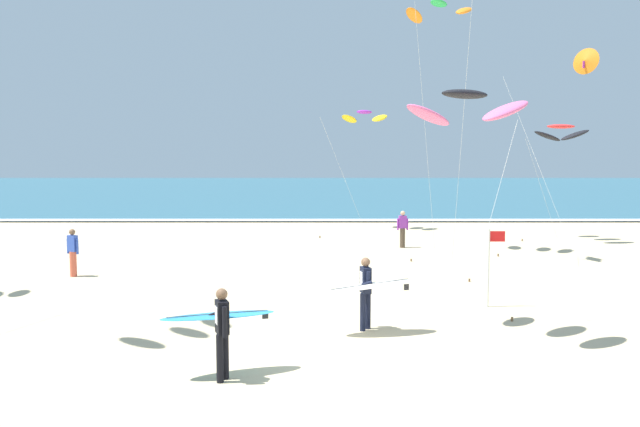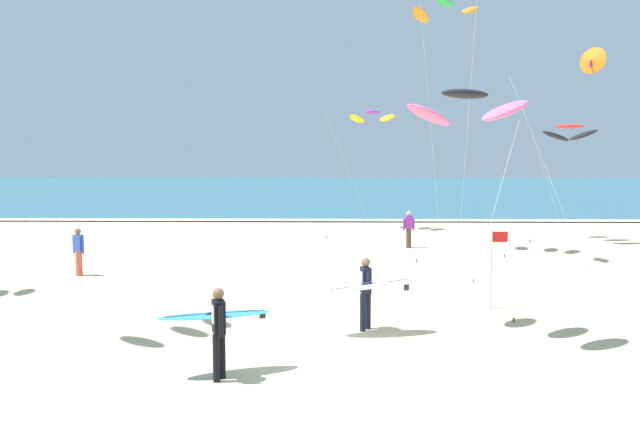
% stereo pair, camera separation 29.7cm
% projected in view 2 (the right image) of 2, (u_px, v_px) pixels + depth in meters
% --- Properties ---
extents(ground_plane, '(160.00, 160.00, 0.00)m').
position_uv_depth(ground_plane, '(360.00, 361.00, 13.09)').
color(ground_plane, '#D1BA8E').
extents(ocean_water, '(160.00, 60.00, 0.08)m').
position_uv_depth(ocean_water, '(338.00, 190.00, 68.35)').
color(ocean_water, '#2D6075').
rests_on(ocean_water, ground).
extents(shoreline_foam, '(160.00, 1.21, 0.01)m').
position_uv_depth(shoreline_foam, '(342.00, 220.00, 38.79)').
color(shoreline_foam, white).
rests_on(shoreline_foam, ocean_water).
extents(surfer_lead, '(2.14, 1.11, 1.71)m').
position_uv_depth(surfer_lead, '(367.00, 287.00, 15.08)').
color(surfer_lead, black).
rests_on(surfer_lead, ground).
extents(surfer_trailing, '(2.19, 1.21, 1.71)m').
position_uv_depth(surfer_trailing, '(217.00, 322.00, 12.08)').
color(surfer_trailing, black).
rests_on(surfer_trailing, ground).
extents(kite_arc_emerald_mid, '(2.93, 3.80, 10.16)m').
position_uv_depth(kite_arc_emerald_mid, '(445.00, 10.00, 26.40)').
color(kite_arc_emerald_mid, orange).
rests_on(kite_arc_emerald_mid, ground).
extents(kite_delta_amber_far, '(2.67, 2.88, 7.75)m').
position_uv_depth(kite_delta_amber_far, '(591.00, 62.00, 22.78)').
color(kite_delta_amber_far, orange).
rests_on(kite_delta_amber_far, ground).
extents(kite_arc_violet_high, '(3.73, 4.91, 6.28)m').
position_uv_depth(kite_arc_violet_high, '(372.00, 116.00, 34.58)').
color(kite_arc_violet_high, yellow).
rests_on(kite_arc_violet_high, ground).
extents(kite_arc_scarlet_distant, '(2.75, 3.06, 5.37)m').
position_uv_depth(kite_arc_scarlet_distant, '(569.00, 133.00, 30.06)').
color(kite_arc_scarlet_distant, black).
rests_on(kite_arc_scarlet_distant, ground).
extents(kite_arc_charcoal_close, '(2.92, 3.03, 5.51)m').
position_uv_depth(kite_arc_charcoal_close, '(465.00, 107.00, 14.46)').
color(kite_arc_charcoal_close, pink).
rests_on(kite_arc_charcoal_close, ground).
extents(bystander_blue_top, '(0.46, 0.30, 1.59)m').
position_uv_depth(bystander_blue_top, '(79.00, 252.00, 21.95)').
color(bystander_blue_top, '#D8593F').
rests_on(bystander_blue_top, ground).
extents(bystander_purple_top, '(0.50, 0.22, 1.59)m').
position_uv_depth(bystander_purple_top, '(409.00, 229.00, 28.23)').
color(bystander_purple_top, '#4C3D2D').
rests_on(bystander_purple_top, ground).
extents(lifeguard_flag, '(0.44, 0.05, 2.10)m').
position_uv_depth(lifeguard_flag, '(493.00, 261.00, 17.43)').
color(lifeguard_flag, silver).
rests_on(lifeguard_flag, ground).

